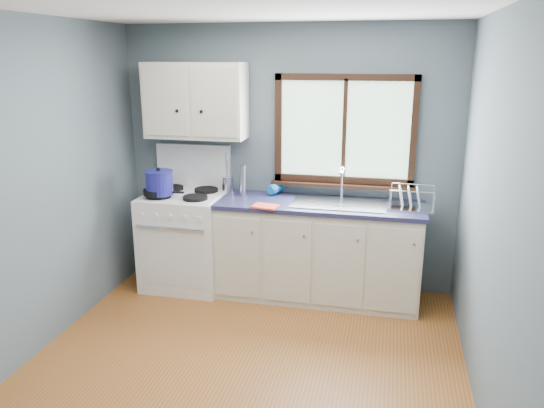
% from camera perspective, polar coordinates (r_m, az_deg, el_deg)
% --- Properties ---
extents(floor, '(3.20, 3.60, 0.02)m').
position_cam_1_polar(floor, '(3.95, -3.80, -18.53)').
color(floor, '#965624').
rests_on(floor, ground).
extents(ceiling, '(3.20, 3.60, 0.02)m').
position_cam_1_polar(ceiling, '(3.28, -4.65, 20.92)').
color(ceiling, white).
rests_on(ceiling, wall_back).
extents(wall_back, '(3.20, 0.02, 2.50)m').
position_cam_1_polar(wall_back, '(5.11, 1.72, 4.89)').
color(wall_back, '#546168').
rests_on(wall_back, ground).
extents(wall_front, '(3.20, 0.02, 2.50)m').
position_cam_1_polar(wall_front, '(1.89, -20.97, -15.98)').
color(wall_front, '#546168').
rests_on(wall_front, ground).
extents(wall_left, '(0.02, 3.60, 2.50)m').
position_cam_1_polar(wall_left, '(4.16, -25.94, 0.75)').
color(wall_left, '#546168').
rests_on(wall_left, ground).
extents(wall_right, '(0.02, 3.60, 2.50)m').
position_cam_1_polar(wall_right, '(3.33, 23.43, -2.39)').
color(wall_right, '#546168').
rests_on(wall_right, ground).
extents(gas_range, '(0.76, 0.69, 1.36)m').
position_cam_1_polar(gas_range, '(5.26, -9.29, -3.54)').
color(gas_range, white).
rests_on(gas_range, floor).
extents(base_cabinets, '(1.85, 0.60, 0.88)m').
position_cam_1_polar(base_cabinets, '(4.99, 4.95, -5.51)').
color(base_cabinets, beige).
rests_on(base_cabinets, floor).
extents(countertop, '(1.89, 0.64, 0.04)m').
position_cam_1_polar(countertop, '(4.83, 5.09, -0.08)').
color(countertop, '#1C1D3C').
rests_on(countertop, base_cabinets).
extents(sink, '(0.84, 0.46, 0.44)m').
position_cam_1_polar(sink, '(4.82, 7.19, -0.68)').
color(sink, silver).
rests_on(sink, countertop).
extents(window, '(1.36, 0.10, 1.03)m').
position_cam_1_polar(window, '(4.96, 7.77, 7.06)').
color(window, '#9EC6A8').
rests_on(window, wall_back).
extents(upper_cabinets, '(0.95, 0.35, 0.70)m').
position_cam_1_polar(upper_cabinets, '(5.10, -8.24, 10.94)').
color(upper_cabinets, beige).
rests_on(upper_cabinets, wall_back).
extents(skillet, '(0.39, 0.28, 0.05)m').
position_cam_1_polar(skillet, '(5.04, -12.21, 1.30)').
color(skillet, black).
rests_on(skillet, gas_range).
extents(stockpot, '(0.26, 0.26, 0.26)m').
position_cam_1_polar(stockpot, '(5.02, -12.04, 2.29)').
color(stockpot, navy).
rests_on(stockpot, gas_range).
extents(utensil_crock, '(0.13, 0.13, 0.38)m').
position_cam_1_polar(utensil_crock, '(5.19, -4.74, 2.16)').
color(utensil_crock, silver).
rests_on(utensil_crock, countertop).
extents(thermos, '(0.08, 0.08, 0.29)m').
position_cam_1_polar(thermos, '(5.05, -3.14, 2.57)').
color(thermos, silver).
rests_on(thermos, countertop).
extents(soap_bottle, '(0.13, 0.13, 0.27)m').
position_cam_1_polar(soap_bottle, '(5.01, -0.18, 2.39)').
color(soap_bottle, '#0F5FAE').
rests_on(soap_bottle, countertop).
extents(dish_towel, '(0.24, 0.19, 0.02)m').
position_cam_1_polar(dish_towel, '(4.66, -0.73, -0.26)').
color(dish_towel, '#ED492E').
rests_on(dish_towel, countertop).
extents(dish_rack, '(0.40, 0.31, 0.20)m').
position_cam_1_polar(dish_rack, '(4.78, 14.68, 0.18)').
color(dish_rack, silver).
rests_on(dish_rack, countertop).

